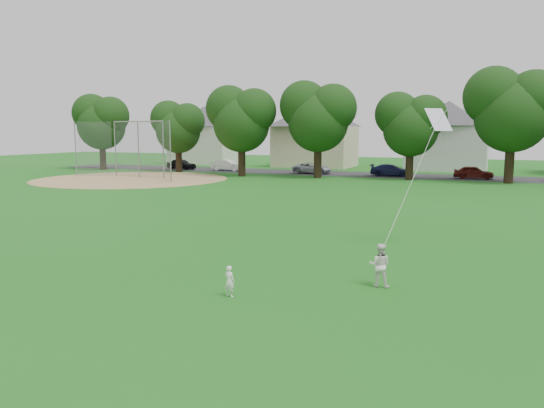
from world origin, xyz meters
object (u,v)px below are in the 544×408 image
at_px(toddler, 229,281).
at_px(baseball_backstop, 134,150).
at_px(older_boy, 380,265).
at_px(kite, 413,179).

xyz_separation_m(toddler, baseball_backstop, (-26.05, 29.55, 2.27)).
xyz_separation_m(older_boy, kite, (0.41, 2.95, 2.26)).
bearing_deg(kite, older_boy, -97.90).
height_order(older_boy, baseball_backstop, baseball_backstop).
relative_size(toddler, baseball_backstop, 0.07).
xyz_separation_m(older_boy, baseball_backstop, (-29.57, 26.99, 2.07)).
relative_size(toddler, older_boy, 0.68).
bearing_deg(kite, toddler, -125.47).
relative_size(older_boy, baseball_backstop, 0.10).
bearing_deg(kite, baseball_backstop, 141.27).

